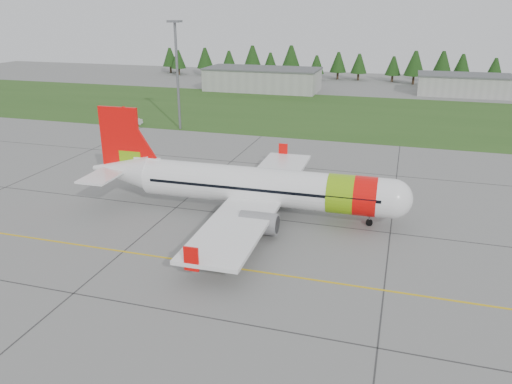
% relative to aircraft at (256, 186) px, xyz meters
% --- Properties ---
extents(ground, '(320.00, 320.00, 0.00)m').
position_rel_aircraft_xyz_m(ground, '(5.33, -21.11, -3.35)').
color(ground, gray).
rests_on(ground, ground).
extents(aircraft, '(38.36, 35.19, 11.62)m').
position_rel_aircraft_xyz_m(aircraft, '(0.00, 0.00, 0.00)').
color(aircraft, white).
rests_on(aircraft, ground).
extents(service_van, '(1.93, 1.86, 4.73)m').
position_rel_aircraft_xyz_m(service_van, '(-37.05, 36.42, -0.99)').
color(service_van, silver).
rests_on(service_van, ground).
extents(grass_strip, '(320.00, 50.00, 0.03)m').
position_rel_aircraft_xyz_m(grass_strip, '(5.33, 60.89, -3.34)').
color(grass_strip, '#30561E').
rests_on(grass_strip, ground).
extents(taxi_guideline, '(120.00, 0.25, 0.02)m').
position_rel_aircraft_xyz_m(taxi_guideline, '(5.33, -13.11, -3.34)').
color(taxi_guideline, gold).
rests_on(taxi_guideline, ground).
extents(hangar_west, '(32.00, 14.00, 6.00)m').
position_rel_aircraft_xyz_m(hangar_west, '(-24.67, 88.89, -0.35)').
color(hangar_west, '#A8A8A3').
rests_on(hangar_west, ground).
extents(hangar_east, '(24.00, 12.00, 5.20)m').
position_rel_aircraft_xyz_m(hangar_east, '(30.33, 96.89, -0.75)').
color(hangar_east, '#A8A8A3').
rests_on(hangar_east, ground).
extents(floodlight_mast, '(0.50, 0.50, 20.00)m').
position_rel_aircraft_xyz_m(floodlight_mast, '(-26.67, 36.89, 6.65)').
color(floodlight_mast, slate).
rests_on(floodlight_mast, ground).
extents(treeline, '(160.00, 8.00, 10.00)m').
position_rel_aircraft_xyz_m(treeline, '(5.33, 116.89, 1.65)').
color(treeline, '#1C3F14').
rests_on(treeline, ground).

